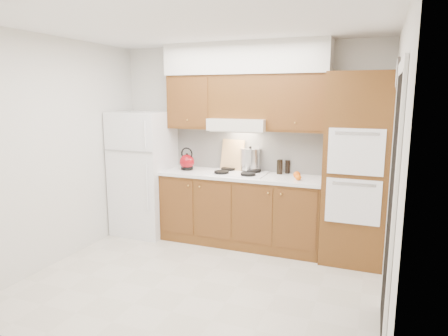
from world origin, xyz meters
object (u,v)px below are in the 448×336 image
(stock_pot, at_px, (250,159))
(fridge, at_px, (144,173))
(oven_cabinet, at_px, (356,169))
(kettle, at_px, (187,162))

(stock_pot, bearing_deg, fridge, -170.04)
(oven_cabinet, bearing_deg, stock_pot, 170.55)
(fridge, relative_size, oven_cabinet, 0.78)
(fridge, distance_m, oven_cabinet, 2.86)
(stock_pot, bearing_deg, oven_cabinet, -9.45)
(fridge, xyz_separation_m, oven_cabinet, (2.85, 0.03, 0.24))
(oven_cabinet, distance_m, kettle, 2.19)
(oven_cabinet, relative_size, stock_pot, 8.09)
(oven_cabinet, distance_m, stock_pot, 1.38)
(kettle, bearing_deg, fridge, 167.99)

